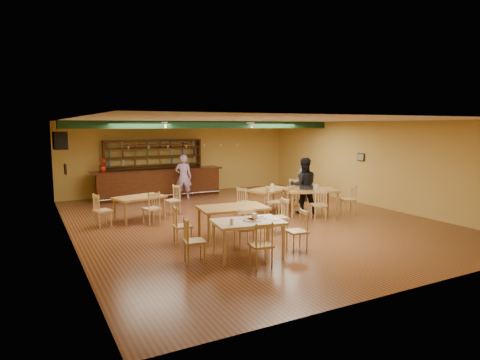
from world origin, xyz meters
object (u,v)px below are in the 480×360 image
dining_table_a (140,208)px  near_table (248,239)px  bar_counter (159,183)px  dining_table_d (311,202)px  patron_right_a (304,185)px  dining_table_b (269,200)px  dining_table_c (233,223)px  patron_bar (183,177)px

dining_table_a → near_table: size_ratio=0.97×
bar_counter → dining_table_d: bearing=-57.9°
bar_counter → patron_right_a: (3.28, -5.12, 0.35)m
dining_table_a → near_table: bearing=-90.5°
dining_table_d → dining_table_b: bearing=148.9°
near_table → patron_right_a: patron_right_a is taller
near_table → patron_right_a: size_ratio=0.81×
bar_counter → dining_table_c: bearing=-91.4°
patron_right_a → dining_table_c: bearing=51.0°
dining_table_b → dining_table_d: bearing=-68.9°
near_table → patron_bar: size_ratio=0.85×
dining_table_b → near_table: (-2.97, -3.91, 0.02)m
dining_table_b → dining_table_d: (0.90, -1.07, 0.03)m
patron_right_a → patron_bar: bearing=-34.9°
patron_right_a → dining_table_d: bearing=134.8°
patron_bar → dining_table_d: bearing=142.1°
dining_table_c → near_table: (-0.33, -1.38, -0.02)m
dining_table_b → dining_table_c: size_ratio=0.90×
bar_counter → dining_table_b: size_ratio=3.45×
bar_counter → dining_table_c: (-0.16, -6.84, -0.15)m
dining_table_b → dining_table_d: 1.40m
bar_counter → patron_bar: 1.14m
bar_counter → patron_right_a: bearing=-57.3°
near_table → bar_counter: bearing=94.6°
dining_table_a → near_table: (1.20, -4.61, 0.04)m
dining_table_a → dining_table_d: bearing=-34.3°
bar_counter → dining_table_c: bar_counter is taller
patron_bar → patron_right_a: (2.55, -4.29, 0.04)m
dining_table_b → dining_table_c: bearing=-155.4°
bar_counter → dining_table_a: bar_counter is taller
bar_counter → dining_table_b: bearing=-60.1°
dining_table_b → dining_table_d: size_ratio=0.92×
near_table → dining_table_b: bearing=60.7°
dining_table_d → patron_right_a: size_ratio=0.89×
patron_right_a → near_table: bearing=63.9°
patron_bar → patron_right_a: size_ratio=0.95×
dining_table_c → dining_table_a: bearing=121.9°
dining_table_c → patron_right_a: size_ratio=0.91×
dining_table_a → dining_table_c: dining_table_c is taller
dining_table_a → patron_bar: patron_bar is taller
near_table → patron_right_a: bearing=47.4°
dining_table_b → dining_table_d: dining_table_d is taller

